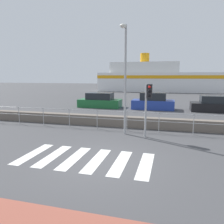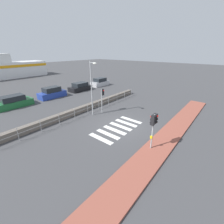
{
  "view_description": "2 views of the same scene",
  "coord_description": "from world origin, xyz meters",
  "px_view_note": "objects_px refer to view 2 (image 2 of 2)",
  "views": [
    {
      "loc": [
        2.31,
        -7.29,
        3.09
      ],
      "look_at": [
        -0.16,
        2.0,
        1.5
      ],
      "focal_mm": 35.0,
      "sensor_mm": 36.0,
      "label": 1
    },
    {
      "loc": [
        -10.3,
        -7.23,
        6.59
      ],
      "look_at": [
        -0.24,
        1.0,
        1.2
      ],
      "focal_mm": 24.0,
      "sensor_mm": 36.0,
      "label": 2
    }
  ],
  "objects_px": {
    "traffic_light_far": "(102,96)",
    "parked_car_green": "(13,102)",
    "parked_car_blue": "(52,93)",
    "streetlamp": "(92,83)",
    "parked_car_silver": "(100,82)",
    "traffic_light_near": "(154,123)",
    "parked_car_black": "(80,87)"
  },
  "relations": [
    {
      "from": "streetlamp",
      "to": "parked_car_silver",
      "type": "xyz_separation_m",
      "value": [
        11.13,
        9.61,
        -2.86
      ]
    },
    {
      "from": "traffic_light_near",
      "to": "streetlamp",
      "type": "xyz_separation_m",
      "value": [
        1.69,
        7.52,
        1.39
      ]
    },
    {
      "from": "traffic_light_near",
      "to": "parked_car_silver",
      "type": "distance_m",
      "value": 21.44
    },
    {
      "from": "traffic_light_near",
      "to": "parked_car_blue",
      "type": "bearing_deg",
      "value": 81.84
    },
    {
      "from": "parked_car_blue",
      "to": "traffic_light_far",
      "type": "bearing_deg",
      "value": -87.28
    },
    {
      "from": "traffic_light_near",
      "to": "traffic_light_far",
      "type": "bearing_deg",
      "value": 68.27
    },
    {
      "from": "parked_car_blue",
      "to": "parked_car_silver",
      "type": "distance_m",
      "value": 10.36
    },
    {
      "from": "parked_car_blue",
      "to": "traffic_light_near",
      "type": "bearing_deg",
      "value": -98.16
    },
    {
      "from": "streetlamp",
      "to": "parked_car_blue",
      "type": "distance_m",
      "value": 10.04
    },
    {
      "from": "traffic_light_near",
      "to": "parked_car_black",
      "type": "height_order",
      "value": "traffic_light_near"
    },
    {
      "from": "streetlamp",
      "to": "parked_car_blue",
      "type": "relative_size",
      "value": 1.45
    },
    {
      "from": "traffic_light_far",
      "to": "parked_car_blue",
      "type": "relative_size",
      "value": 0.69
    },
    {
      "from": "parked_car_green",
      "to": "parked_car_blue",
      "type": "xyz_separation_m",
      "value": [
        5.24,
        0.0,
        0.05
      ]
    },
    {
      "from": "parked_car_black",
      "to": "parked_car_silver",
      "type": "bearing_deg",
      "value": 0.0
    },
    {
      "from": "traffic_light_near",
      "to": "parked_car_green",
      "type": "bearing_deg",
      "value": 99.24
    },
    {
      "from": "traffic_light_near",
      "to": "parked_car_silver",
      "type": "bearing_deg",
      "value": 53.18
    },
    {
      "from": "parked_car_black",
      "to": "parked_car_silver",
      "type": "distance_m",
      "value": 5.02
    },
    {
      "from": "traffic_light_near",
      "to": "parked_car_black",
      "type": "bearing_deg",
      "value": 65.5
    },
    {
      "from": "traffic_light_far",
      "to": "parked_car_silver",
      "type": "distance_m",
      "value": 13.99
    },
    {
      "from": "traffic_light_far",
      "to": "parked_car_green",
      "type": "height_order",
      "value": "traffic_light_far"
    },
    {
      "from": "traffic_light_near",
      "to": "parked_car_green",
      "type": "relative_size",
      "value": 0.65
    },
    {
      "from": "streetlamp",
      "to": "parked_car_black",
      "type": "xyz_separation_m",
      "value": [
        6.12,
        9.61,
        -2.91
      ]
    },
    {
      "from": "traffic_light_near",
      "to": "streetlamp",
      "type": "height_order",
      "value": "streetlamp"
    },
    {
      "from": "traffic_light_far",
      "to": "parked_car_blue",
      "type": "distance_m",
      "value": 9.89
    },
    {
      "from": "streetlamp",
      "to": "parked_car_silver",
      "type": "distance_m",
      "value": 14.98
    },
    {
      "from": "parked_car_green",
      "to": "parked_car_blue",
      "type": "relative_size",
      "value": 1.08
    },
    {
      "from": "traffic_light_far",
      "to": "parked_car_green",
      "type": "xyz_separation_m",
      "value": [
        -5.71,
        9.79,
        -1.36
      ]
    },
    {
      "from": "traffic_light_far",
      "to": "parked_car_black",
      "type": "distance_m",
      "value": 11.03
    },
    {
      "from": "parked_car_black",
      "to": "parked_car_silver",
      "type": "height_order",
      "value": "parked_car_silver"
    },
    {
      "from": "traffic_light_near",
      "to": "traffic_light_far",
      "type": "relative_size",
      "value": 1.01
    },
    {
      "from": "traffic_light_near",
      "to": "parked_car_black",
      "type": "xyz_separation_m",
      "value": [
        7.8,
        17.12,
        -1.52
      ]
    },
    {
      "from": "streetlamp",
      "to": "parked_car_blue",
      "type": "height_order",
      "value": "streetlamp"
    }
  ]
}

